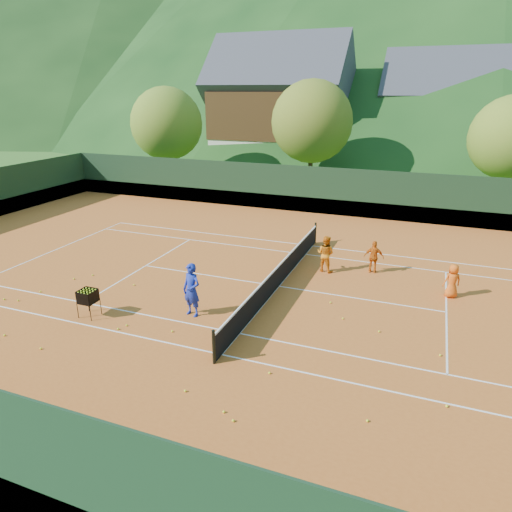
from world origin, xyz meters
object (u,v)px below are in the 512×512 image
(student_a, at_px, (325,254))
(student_b, at_px, (374,257))
(ball_hopper, at_px, (88,297))
(chalet_mid, at_px, (447,117))
(chalet_left, at_px, (280,109))
(coach, at_px, (192,290))
(tennis_net, at_px, (279,275))
(student_c, at_px, (452,281))

(student_a, xyz_separation_m, student_b, (2.01, 0.59, -0.09))
(ball_hopper, distance_m, chalet_mid, 40.75)
(student_b, relative_size, chalet_left, 0.10)
(coach, distance_m, student_a, 6.75)
(student_b, bearing_deg, tennis_net, 37.12)
(coach, height_order, student_a, coach)
(coach, xyz_separation_m, tennis_net, (2.07, 3.49, -0.47))
(student_b, height_order, tennis_net, student_b)
(student_c, xyz_separation_m, chalet_mid, (-0.53, 32.56, 4.30))
(coach, xyz_separation_m, student_a, (3.44, 5.81, -0.16))
(coach, distance_m, chalet_left, 34.73)
(tennis_net, relative_size, chalet_mid, 0.95)
(student_a, height_order, chalet_left, chalet_left)
(coach, bearing_deg, student_a, 71.72)
(student_c, bearing_deg, student_b, -50.06)
(chalet_mid, bearing_deg, tennis_net, -100.01)
(tennis_net, distance_m, chalet_left, 32.04)
(student_a, bearing_deg, coach, 72.09)
(chalet_left, height_order, chalet_mid, chalet_left)
(tennis_net, height_order, ball_hopper, tennis_net)
(coach, height_order, student_b, coach)
(student_a, distance_m, ball_hopper, 9.91)
(tennis_net, xyz_separation_m, chalet_mid, (6.00, 34.00, 4.47))
(student_a, height_order, chalet_mid, chalet_mid)
(chalet_mid, bearing_deg, coach, -102.15)
(student_b, bearing_deg, ball_hopper, 37.83)
(coach, distance_m, student_c, 9.92)
(student_a, bearing_deg, tennis_net, 72.13)
(chalet_left, bearing_deg, ball_hopper, -82.55)
(student_c, distance_m, ball_hopper, 13.54)
(student_a, distance_m, student_b, 2.10)
(student_c, height_order, tennis_net, student_c)
(student_a, xyz_separation_m, ball_hopper, (-6.81, -7.20, -0.07))
(student_c, xyz_separation_m, tennis_net, (-6.53, -1.44, -0.17))
(chalet_left, distance_m, chalet_mid, 16.51)
(student_b, relative_size, tennis_net, 0.12)
(student_a, xyz_separation_m, chalet_left, (-11.37, 27.68, 4.81))
(coach, bearing_deg, tennis_net, 71.69)
(student_b, height_order, chalet_left, chalet_left)
(ball_hopper, height_order, chalet_mid, chalet_mid)
(student_b, xyz_separation_m, chalet_left, (-13.38, 27.09, 4.91))
(student_b, height_order, chalet_mid, chalet_mid)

